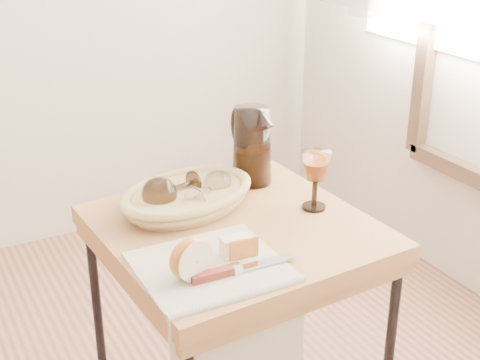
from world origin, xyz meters
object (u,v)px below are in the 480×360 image
tea_towel (210,266)px  pitcher (252,146)px  bread_basket (188,199)px  goblet_lying_a (174,189)px  wine_goblet (315,180)px  table_knife (240,267)px  goblet_lying_b (208,190)px  apple_half (189,258)px  side_table (236,356)px

tea_towel → pitcher: bearing=50.6°
bread_basket → goblet_lying_a: goblet_lying_a is taller
tea_towel → wine_goblet: wine_goblet is taller
table_knife → goblet_lying_a: bearing=91.7°
goblet_lying_b → pitcher: pitcher is taller
bread_basket → pitcher: 0.24m
goblet_lying_a → wine_goblet: size_ratio=0.92×
goblet_lying_a → wine_goblet: 0.34m
bread_basket → goblet_lying_b: 0.05m
pitcher → wine_goblet: 0.22m
apple_half → table_knife: bearing=-32.5°
side_table → pitcher: pitcher is taller
apple_half → bread_basket: bearing=51.0°
goblet_lying_b → wine_goblet: bearing=-62.2°
wine_goblet → apple_half: wine_goblet is taller
table_knife → side_table: bearing=66.3°
wine_goblet → tea_towel: bearing=-159.7°
pitcher → apple_half: bearing=-132.8°
side_table → apple_half: (-0.19, -0.16, 0.42)m
bread_basket → table_knife: size_ratio=1.37×
side_table → goblet_lying_b: (-0.02, 0.11, 0.42)m
side_table → bread_basket: 0.43m
side_table → goblet_lying_a: 0.46m
pitcher → table_knife: bearing=-121.4°
pitcher → side_table: bearing=-126.9°
wine_goblet → goblet_lying_b: bearing=150.7°
side_table → goblet_lying_b: bearing=98.7°
bread_basket → goblet_lying_a: (-0.03, 0.01, 0.03)m
pitcher → tea_towel: bearing=-129.5°
goblet_lying_b → apple_half: 0.33m
bread_basket → wine_goblet: wine_goblet is taller
goblet_lying_a → bread_basket: bearing=138.4°
side_table → apple_half: size_ratio=8.09×
bread_basket → wine_goblet: bearing=-42.3°
side_table → apple_half: 0.49m
side_table → goblet_lying_b: size_ratio=6.52×
goblet_lying_a → apple_half: bearing=56.6°
goblet_lying_b → pitcher: (0.17, 0.09, 0.05)m
wine_goblet → goblet_lying_a: bearing=152.1°
tea_towel → apple_half: 0.07m
apple_half → goblet_lying_b: bearing=42.2°
apple_half → pitcher: bearing=31.1°
side_table → tea_towel: (-0.14, -0.14, 0.38)m
goblet_lying_a → pitcher: 0.25m
tea_towel → apple_half: (-0.05, -0.02, 0.05)m
goblet_lying_b → goblet_lying_a: bearing=123.5°
wine_goblet → table_knife: (-0.30, -0.18, -0.06)m
goblet_lying_b → apple_half: size_ratio=1.24×
apple_half → side_table: bearing=25.3°
goblet_lying_b → table_knife: bearing=-137.4°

